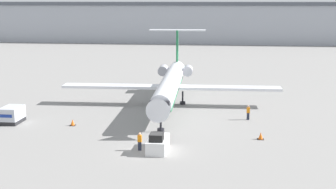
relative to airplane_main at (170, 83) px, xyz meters
name	(u,v)px	position (x,y,z in m)	size (l,w,h in m)	color
ground_plane	(152,152)	(0.62, -20.51, -3.18)	(600.00, 600.00, 0.00)	gray
terminal_building	(206,22)	(0.62, 99.49, 3.78)	(180.00, 16.80, 13.87)	#9EA3AD
airplane_main	(170,83)	(0.00, 0.00, 0.00)	(30.50, 31.86, 9.68)	silver
pushback_tug	(158,143)	(1.15, -20.12, -2.42)	(1.84, 4.04, 1.99)	silver
luggage_cart	(12,115)	(-17.76, -11.74, -2.20)	(2.11, 3.13, 1.97)	#232326
worker_near_tug	(140,141)	(-0.63, -20.23, -2.22)	(0.40, 0.25, 1.81)	#232838
worker_by_wing	(248,112)	(10.44, -6.80, -2.22)	(0.40, 0.26, 1.82)	#232838
traffic_cone_left	(73,123)	(-10.16, -12.08, -2.83)	(0.65, 0.65, 0.74)	black
traffic_cone_right	(261,136)	(11.41, -15.00, -2.81)	(0.67, 0.67, 0.78)	black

